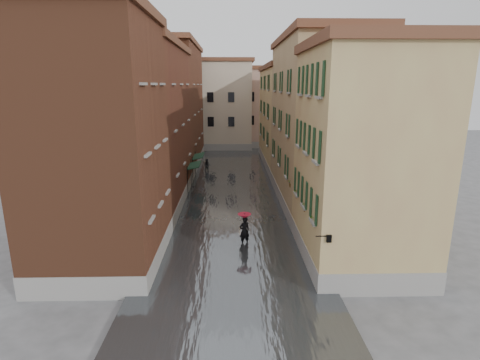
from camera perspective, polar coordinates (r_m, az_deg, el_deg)
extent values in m
plane|color=#4F5052|center=(23.74, -1.15, -9.91)|extent=(120.00, 120.00, 0.00)
cube|color=#484C50|center=(35.97, -1.25, -1.24)|extent=(10.00, 60.00, 0.20)
cube|color=brown|center=(21.09, -20.66, 4.56)|extent=(6.00, 8.00, 13.00)
cube|color=#562F1B|center=(31.62, -14.19, 7.55)|extent=(6.00, 14.00, 12.50)
cube|color=brown|center=(46.26, -10.19, 10.70)|extent=(6.00, 16.00, 14.00)
cube|color=#A98257|center=(21.26, 18.05, 2.78)|extent=(6.00, 8.00, 11.50)
cube|color=tan|center=(31.62, 11.64, 8.14)|extent=(6.00, 14.00, 13.00)
cube|color=#A98257|center=(46.36, 7.47, 9.26)|extent=(6.00, 16.00, 11.50)
cube|color=#AF9E8B|center=(59.81, -4.28, 11.17)|extent=(12.00, 9.00, 13.00)
cube|color=tan|center=(62.06, 4.30, 10.82)|extent=(10.00, 9.00, 12.00)
cube|color=#163321|center=(34.76, -6.96, 2.27)|extent=(1.09, 3.01, 0.31)
cylinder|color=black|center=(33.62, -7.99, -0.19)|extent=(0.06, 0.06, 2.80)
cylinder|color=black|center=(36.52, -7.47, 0.99)|extent=(0.06, 0.06, 2.80)
cube|color=#163321|center=(39.20, -6.34, 3.66)|extent=(1.09, 3.23, 0.31)
cylinder|color=black|center=(37.91, -7.25, 1.49)|extent=(0.06, 0.06, 2.80)
cylinder|color=black|center=(41.05, -6.81, 2.49)|extent=(0.06, 0.06, 2.80)
cylinder|color=black|center=(17.49, 12.43, -8.36)|extent=(0.60, 0.05, 0.05)
cube|color=black|center=(17.60, 13.37, -8.62)|extent=(0.22, 0.22, 0.35)
cube|color=beige|center=(17.60, 13.37, -8.62)|extent=(0.14, 0.14, 0.24)
cube|color=brown|center=(19.12, 11.38, -6.15)|extent=(0.22, 0.85, 0.18)
imported|color=#265926|center=(18.98, 11.44, -4.96)|extent=(0.59, 0.51, 0.66)
cube|color=brown|center=(21.09, 10.13, -4.13)|extent=(0.22, 0.85, 0.18)
imported|color=#265926|center=(20.96, 10.18, -3.04)|extent=(0.59, 0.51, 0.66)
cube|color=brown|center=(23.53, 8.90, -2.13)|extent=(0.22, 0.85, 0.18)
imported|color=#265926|center=(23.41, 8.94, -1.14)|extent=(0.59, 0.51, 0.66)
cube|color=brown|center=(25.89, 7.94, -0.57)|extent=(0.22, 0.85, 0.18)
imported|color=#265926|center=(25.79, 7.97, 0.33)|extent=(0.59, 0.51, 0.66)
imported|color=black|center=(23.38, 0.68, -7.79)|extent=(0.81, 0.69, 1.88)
cube|color=beige|center=(23.42, -0.02, -7.73)|extent=(0.08, 0.30, 0.38)
cylinder|color=black|center=(23.23, 0.68, -6.86)|extent=(0.02, 0.02, 1.00)
cone|color=#AD0B24|center=(23.03, 0.68, -5.54)|extent=(0.86, 0.86, 0.28)
imported|color=black|center=(42.79, -5.02, 2.19)|extent=(0.78, 0.62, 1.58)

